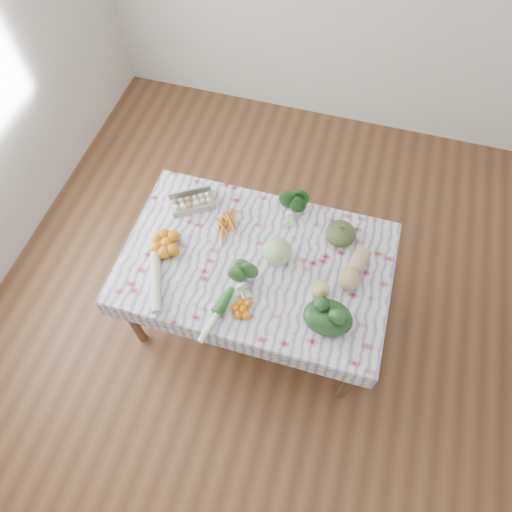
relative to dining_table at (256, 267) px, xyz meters
The scene contains 16 objects.
ground 0.68m from the dining_table, ahead, with size 4.50×4.50×0.00m, color #54331D.
dining_table is the anchor object (origin of this frame).
tablecloth 0.08m from the dining_table, ahead, with size 1.66×1.06×0.01m, color white.
egg_carton 0.60m from the dining_table, 151.46° to the left, with size 0.29×0.12×0.08m, color #B1B0AB.
carrot_bunch 0.32m from the dining_table, 142.81° to the left, with size 0.20×0.18×0.04m, color #C66715.
kale_bunch 0.46m from the dining_table, 74.33° to the left, with size 0.16×0.14×0.14m, color #133912.
kabocha_squash 0.57m from the dining_table, 32.98° to the left, with size 0.19×0.19×0.12m, color #3B4C24.
cabbage 0.21m from the dining_table, 23.12° to the left, with size 0.18×0.18×0.18m, color #A8C87E.
butternut_squash 0.62m from the dining_table, ahead, with size 0.13×0.28×0.13m, color tan.
orange_cluster 0.58m from the dining_table, behind, with size 0.26×0.26×0.09m, color orange.
broccoli 0.23m from the dining_table, 108.09° to the right, with size 0.17×0.17×0.12m, color #285221.
mandarin_cluster 0.36m from the dining_table, 86.43° to the right, with size 0.16×0.16×0.05m, color orange.
grapefruit 0.46m from the dining_table, 13.84° to the right, with size 0.10×0.10×0.10m, color #D0C16A.
spinach_bag 0.59m from the dining_table, 28.90° to the right, with size 0.28×0.23×0.12m, color black.
daikon 0.63m from the dining_table, 148.62° to the right, with size 0.06×0.06×0.41m, color beige.
leek 0.45m from the dining_table, 105.25° to the right, with size 0.04×0.04×0.36m, color white.
Camera 1 is at (0.39, -1.36, 3.20)m, focal length 32.00 mm.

